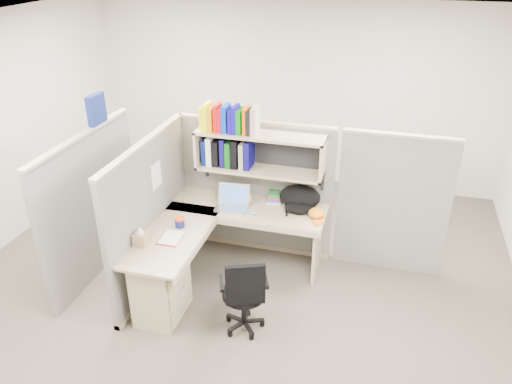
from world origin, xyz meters
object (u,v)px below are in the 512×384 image
(backpack, at_px, (299,199))
(snack_canister, at_px, (180,222))
(desk, at_px, (186,266))
(laptop, at_px, (231,199))
(task_chair, at_px, (244,305))

(backpack, relative_size, snack_canister, 4.25)
(desk, xyz_separation_m, backpack, (0.97, 0.94, 0.42))
(desk, distance_m, snack_canister, 0.46)
(laptop, xyz_separation_m, backpack, (0.72, 0.17, 0.00))
(laptop, height_order, snack_canister, laptop)
(desk, height_order, snack_canister, snack_canister)
(laptop, relative_size, snack_canister, 3.36)
(laptop, relative_size, backpack, 0.79)
(laptop, xyz_separation_m, snack_canister, (-0.40, -0.51, -0.07))
(snack_canister, relative_size, task_chair, 0.12)
(desk, bearing_deg, snack_canister, 120.36)
(task_chair, bearing_deg, backpack, 77.48)
(snack_canister, bearing_deg, backpack, 31.39)
(backpack, bearing_deg, snack_canister, -146.45)
(backpack, bearing_deg, task_chair, -100.36)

